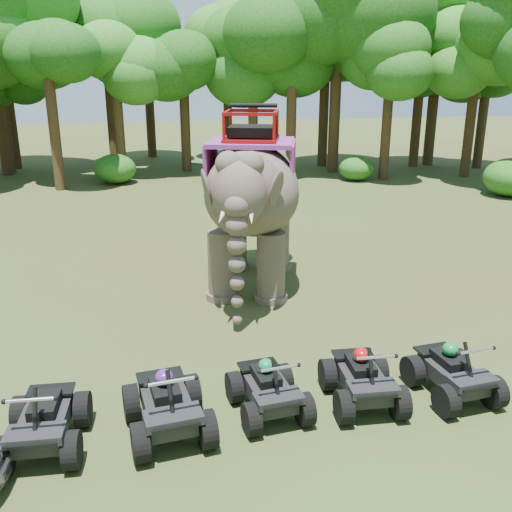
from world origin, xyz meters
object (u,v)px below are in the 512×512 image
Objects in this scene: elephant at (251,199)px; atv_3 at (363,372)px; atv_4 at (454,366)px; atv_0 at (43,413)px; atv_2 at (268,382)px; atv_1 at (167,397)px.

elephant is 3.42× the size of atv_3.
atv_3 is (0.89, -6.28, -1.79)m from elephant.
atv_3 is 1.01× the size of atv_4.
atv_2 is at bearing 7.64° from atv_0.
atv_0 is at bearing 177.63° from atv_2.
atv_1 is 1.08× the size of atv_4.
atv_0 is 1.02× the size of atv_4.
atv_2 is 3.42m from atv_4.
atv_0 is 0.95× the size of atv_1.
atv_2 is at bearing -177.97° from atv_3.
atv_4 is at bearing -5.94° from atv_1.
atv_1 reaches higher than atv_2.
atv_3 is at bearing -3.79° from atv_1.
atv_0 reaches higher than atv_2.
atv_0 is at bearing -108.25° from elephant.
elephant is 3.59× the size of atv_2.
atv_1 is 1.77m from atv_2.
atv_1 is at bearing 175.63° from atv_4.
atv_4 is at bearing -51.67° from elephant.
atv_0 is 1.92m from atv_1.
elephant is at bearing 60.67° from atv_1.
atv_3 is at bearing 5.93° from atv_0.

